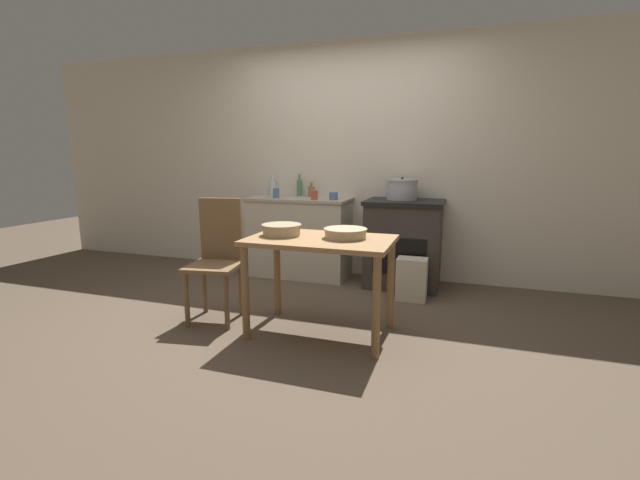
{
  "coord_description": "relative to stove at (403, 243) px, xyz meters",
  "views": [
    {
      "loc": [
        1.24,
        -3.09,
        1.33
      ],
      "look_at": [
        0.0,
        0.56,
        0.57
      ],
      "focal_mm": 24.0,
      "sensor_mm": 36.0,
      "label": 1
    }
  ],
  "objects": [
    {
      "name": "ground_plane",
      "position": [
        -0.67,
        -1.26,
        -0.45
      ],
      "size": [
        14.0,
        14.0,
        0.0
      ],
      "primitive_type": "plane",
      "color": "brown"
    },
    {
      "name": "wall_back",
      "position": [
        -0.67,
        0.32,
        0.83
      ],
      "size": [
        8.0,
        0.07,
        2.55
      ],
      "color": "beige",
      "rests_on": "ground_plane"
    },
    {
      "name": "counter_cabinet",
      "position": [
        -1.16,
        0.03,
        -0.01
      ],
      "size": [
        1.12,
        0.54,
        0.88
      ],
      "color": "beige",
      "rests_on": "ground_plane"
    },
    {
      "name": "stove",
      "position": [
        0.0,
        0.0,
        0.0
      ],
      "size": [
        0.77,
        0.61,
        0.89
      ],
      "color": "#38332D",
      "rests_on": "ground_plane"
    },
    {
      "name": "work_table",
      "position": [
        -0.42,
        -1.44,
        0.17
      ],
      "size": [
        1.06,
        0.66,
        0.74
      ],
      "color": "#997047",
      "rests_on": "ground_plane"
    },
    {
      "name": "chair",
      "position": [
        -1.33,
        -1.4,
        0.07
      ],
      "size": [
        0.46,
        0.46,
        0.99
      ],
      "rotation": [
        0.0,
        0.0,
        0.16
      ],
      "color": "brown",
      "rests_on": "ground_plane"
    },
    {
      "name": "flour_sack",
      "position": [
        0.14,
        -0.44,
        -0.25
      ],
      "size": [
        0.28,
        0.19,
        0.4
      ],
      "primitive_type": "cube",
      "color": "beige",
      "rests_on": "ground_plane"
    },
    {
      "name": "stock_pot",
      "position": [
        -0.04,
        0.06,
        0.55
      ],
      "size": [
        0.32,
        0.32,
        0.23
      ],
      "color": "#A8A8AD",
      "rests_on": "stove"
    },
    {
      "name": "mixing_bowl_large",
      "position": [
        -0.73,
        -1.43,
        0.34
      ],
      "size": [
        0.3,
        0.3,
        0.08
      ],
      "color": "tan",
      "rests_on": "work_table"
    },
    {
      "name": "mixing_bowl_small",
      "position": [
        -0.24,
        -1.38,
        0.33
      ],
      "size": [
        0.32,
        0.32,
        0.07
      ],
      "color": "tan",
      "rests_on": "work_table"
    },
    {
      "name": "bottle_far_left",
      "position": [
        -1.57,
        0.23,
        0.52
      ],
      "size": [
        0.07,
        0.07,
        0.23
      ],
      "color": "silver",
      "rests_on": "counter_cabinet"
    },
    {
      "name": "bottle_left",
      "position": [
        -1.07,
        0.18,
        0.49
      ],
      "size": [
        0.08,
        0.08,
        0.16
      ],
      "color": "olive",
      "rests_on": "counter_cabinet"
    },
    {
      "name": "bottle_mid_left",
      "position": [
        -1.23,
        0.23,
        0.53
      ],
      "size": [
        0.06,
        0.06,
        0.25
      ],
      "color": "#517F5B",
      "rests_on": "counter_cabinet"
    },
    {
      "name": "cup_center_left",
      "position": [
        -1.4,
        -0.06,
        0.48
      ],
      "size": [
        0.07,
        0.07,
        0.1
      ],
      "primitive_type": "cylinder",
      "color": "#4C6B99",
      "rests_on": "counter_cabinet"
    },
    {
      "name": "cup_center",
      "position": [
        -0.92,
        -0.15,
        0.48
      ],
      "size": [
        0.07,
        0.07,
        0.1
      ],
      "primitive_type": "cylinder",
      "color": "#B74C42",
      "rests_on": "counter_cabinet"
    },
    {
      "name": "cup_center_right",
      "position": [
        -0.73,
        -0.07,
        0.47
      ],
      "size": [
        0.09,
        0.09,
        0.08
      ],
      "primitive_type": "cylinder",
      "color": "#4C6B99",
      "rests_on": "counter_cabinet"
    }
  ]
}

